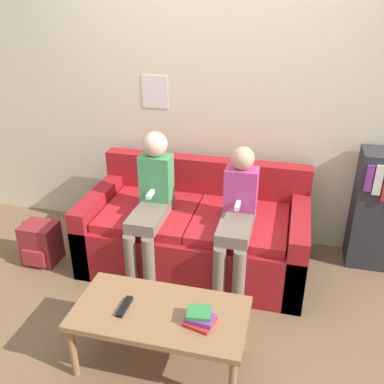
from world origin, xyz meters
The scene contains 10 objects.
ground_plane centered at (0.00, 0.00, 0.00)m, with size 10.00×10.00×0.00m, color brown.
wall_back centered at (0.00, 1.11, 1.30)m, with size 8.00×0.06×2.60m.
couch centered at (0.00, 0.56, 0.28)m, with size 1.76×0.90×0.80m.
coffee_table centered at (0.04, -0.53, 0.36)m, with size 1.02×0.52×0.40m.
person_left centered at (-0.30, 0.36, 0.65)m, with size 0.24×0.60×1.13m.
person_right centered at (0.36, 0.35, 0.61)m, with size 0.24×0.60×1.08m.
tv_remote centered at (-0.16, -0.55, 0.41)m, with size 0.04×0.17×0.02m.
book_stack centered at (0.29, -0.56, 0.43)m, with size 0.18×0.17×0.07m.
bookshelf centered at (1.40, 0.91, 0.49)m, with size 0.36×0.31×0.98m.
backpack centered at (-1.25, 0.26, 0.17)m, with size 0.28×0.26×0.35m.
Camera 1 is at (0.69, -2.36, 2.11)m, focal length 40.00 mm.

